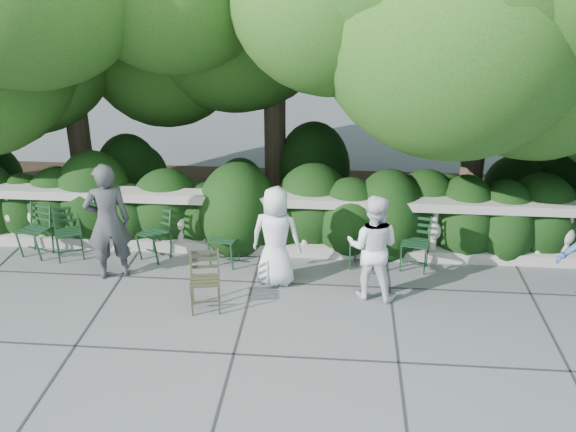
# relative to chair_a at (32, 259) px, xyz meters

# --- Properties ---
(ground) EXTENTS (90.00, 90.00, 0.00)m
(ground) POSITION_rel_chair_a_xyz_m (4.10, -1.24, 0.00)
(ground) COLOR #4E5155
(ground) RESTS_ON ground
(balustrade) EXTENTS (12.00, 0.44, 1.00)m
(balustrade) POSITION_rel_chair_a_xyz_m (4.10, 0.56, 0.49)
(balustrade) COLOR #9E998E
(balustrade) RESTS_ON ground
(shrub_hedge) EXTENTS (15.00, 2.60, 1.70)m
(shrub_hedge) POSITION_rel_chair_a_xyz_m (4.10, 1.76, 0.00)
(shrub_hedge) COLOR black
(shrub_hedge) RESTS_ON ground
(chair_a) EXTENTS (0.56, 0.58, 0.84)m
(chair_a) POSITION_rel_chair_a_xyz_m (0.00, 0.00, 0.00)
(chair_a) COLOR black
(chair_a) RESTS_ON ground
(chair_b) EXTENTS (0.60, 0.62, 0.84)m
(chair_b) POSITION_rel_chair_a_xyz_m (0.67, -0.03, 0.00)
(chair_b) COLOR black
(chair_b) RESTS_ON ground
(chair_c) EXTENTS (0.61, 0.63, 0.84)m
(chair_c) POSITION_rel_chair_a_xyz_m (1.89, 0.05, 0.00)
(chair_c) COLOR black
(chair_c) RESTS_ON ground
(chair_d) EXTENTS (0.51, 0.55, 0.84)m
(chair_d) POSITION_rel_chair_a_xyz_m (3.06, -0.05, 0.00)
(chair_d) COLOR black
(chair_d) RESTS_ON ground
(chair_e) EXTENTS (0.54, 0.57, 0.84)m
(chair_e) POSITION_rel_chair_a_xyz_m (5.97, 0.04, 0.00)
(chair_e) COLOR black
(chair_e) RESTS_ON ground
(chair_f) EXTENTS (0.56, 0.58, 0.84)m
(chair_f) POSITION_rel_chair_a_xyz_m (5.20, 0.01, 0.00)
(chair_f) COLOR black
(chair_f) RESTS_ON ground
(chair_weathered) EXTENTS (0.52, 0.55, 0.84)m
(chair_weathered) POSITION_rel_chair_a_xyz_m (3.09, -1.39, 0.00)
(chair_weathered) COLOR black
(chair_weathered) RESTS_ON ground
(person_businessman) EXTENTS (0.79, 0.58, 1.49)m
(person_businessman) POSITION_rel_chair_a_xyz_m (3.94, -0.41, 0.75)
(person_businessman) COLOR silver
(person_businessman) RESTS_ON ground
(person_woman_grey) EXTENTS (0.76, 0.64, 1.77)m
(person_woman_grey) POSITION_rel_chair_a_xyz_m (1.48, -0.41, 0.89)
(person_woman_grey) COLOR #38393C
(person_woman_grey) RESTS_ON ground
(person_casual_man) EXTENTS (0.85, 0.72, 1.53)m
(person_casual_man) POSITION_rel_chair_a_xyz_m (5.31, -0.68, 0.76)
(person_casual_man) COLOR white
(person_casual_man) RESTS_ON ground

